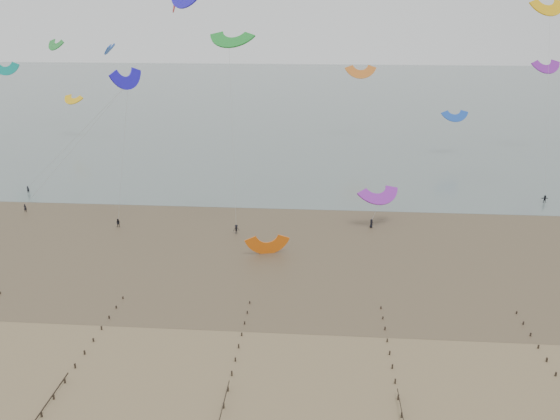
% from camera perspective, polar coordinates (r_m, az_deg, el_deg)
% --- Properties ---
extents(ground, '(500.00, 500.00, 0.00)m').
position_cam_1_polar(ground, '(67.45, -8.00, -14.66)').
color(ground, brown).
rests_on(ground, ground).
extents(sea_and_shore, '(500.00, 665.00, 0.03)m').
position_cam_1_polar(sea_and_shore, '(97.74, -6.22, -2.91)').
color(sea_and_shore, '#475654').
rests_on(sea_and_shore, ground).
extents(kitesurfer_lead, '(0.63, 0.44, 1.66)m').
position_cam_1_polar(kitesurfer_lead, '(120.46, -25.08, 0.19)').
color(kitesurfer_lead, black).
rests_on(kitesurfer_lead, ground).
extents(kitesurfers, '(141.49, 22.31, 1.75)m').
position_cam_1_polar(kitesurfers, '(107.21, 10.09, -0.48)').
color(kitesurfers, black).
rests_on(kitesurfers, ground).
extents(grounded_kite, '(7.16, 6.16, 3.40)m').
position_cam_1_polar(grounded_kite, '(91.24, -1.32, -4.56)').
color(grounded_kite, '#DC5A0D').
rests_on(grounded_kite, ground).
extents(kites_airborne, '(260.62, 114.16, 45.32)m').
position_cam_1_polar(kites_airborne, '(145.86, -5.38, 13.86)').
color(kites_airborne, '#1F13DC').
rests_on(kites_airborne, ground).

